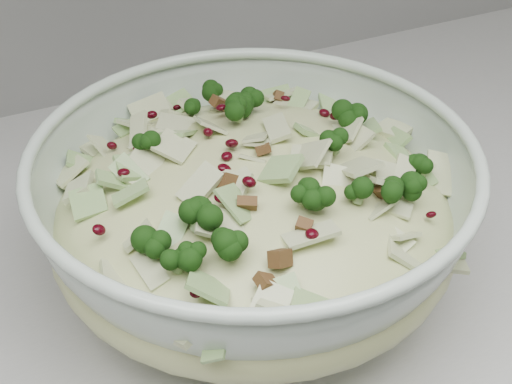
% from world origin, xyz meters
% --- Properties ---
extents(counter, '(3.60, 0.60, 0.90)m').
position_xyz_m(counter, '(0.00, 1.70, 0.45)').
color(counter, '#AFAEAA').
rests_on(counter, floor).
extents(mixing_bowl, '(0.35, 0.35, 0.14)m').
position_xyz_m(mixing_bowl, '(-0.42, 1.60, 0.97)').
color(mixing_bowl, '#B9CCBB').
rests_on(mixing_bowl, counter).
extents(salad, '(0.42, 0.42, 0.14)m').
position_xyz_m(salad, '(-0.42, 1.60, 0.99)').
color(salad, beige).
rests_on(salad, mixing_bowl).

